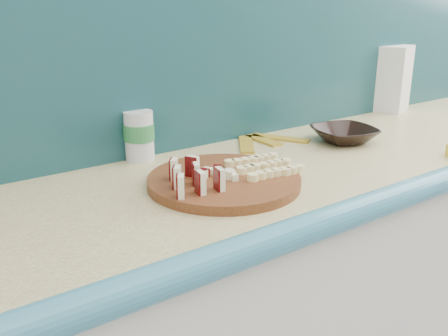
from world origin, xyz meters
name	(u,v)px	position (x,y,z in m)	size (l,w,h in m)	color
kitchen_counter	(323,296)	(0.10, 1.50, 0.46)	(2.20, 0.63, 0.91)	silver
backsplash	(267,52)	(0.10, 1.79, 1.16)	(2.20, 0.02, 0.50)	teal
cutting_board	(224,181)	(-0.29, 1.48, 0.92)	(0.35, 0.35, 0.02)	#47250F
apple_wedges	(191,176)	(-0.38, 1.46, 0.96)	(0.11, 0.14, 0.05)	#F7EFC6
apple_chunks	(216,174)	(-0.31, 1.48, 0.94)	(0.06, 0.06, 0.02)	#FCF4C9
banana_slices	(264,166)	(-0.18, 1.46, 0.94)	(0.16, 0.15, 0.02)	#FCEF9A
brown_bowl	(344,135)	(0.21, 1.56, 0.93)	(0.18, 0.18, 0.04)	black
flour_bag	(393,79)	(0.70, 1.76, 1.03)	(0.14, 0.10, 0.24)	white
canister	(139,135)	(-0.36, 1.76, 0.98)	(0.08, 0.08, 0.13)	silver
banana_peel	(262,140)	(0.02, 1.71, 0.91)	(0.25, 0.21, 0.01)	gold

